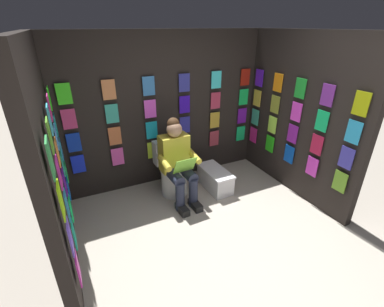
# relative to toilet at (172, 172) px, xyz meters

# --- Properties ---
(ground_plane) EXTENTS (30.00, 30.00, 0.00)m
(ground_plane) POSITION_rel_toilet_xyz_m (-0.11, 1.70, -0.33)
(ground_plane) COLOR #B2A899
(display_wall_back) EXTENTS (3.17, 0.14, 2.25)m
(display_wall_back) POSITION_rel_toilet_xyz_m (-0.11, -0.44, 0.80)
(display_wall_back) COLOR black
(display_wall_back) RESTS_ON ground
(display_wall_left) EXTENTS (0.14, 2.10, 2.25)m
(display_wall_left) POSITION_rel_toilet_xyz_m (-1.70, 0.66, 0.80)
(display_wall_left) COLOR black
(display_wall_left) RESTS_ON ground
(display_wall_right) EXTENTS (0.14, 2.10, 2.25)m
(display_wall_right) POSITION_rel_toilet_xyz_m (1.47, 0.66, 0.80)
(display_wall_right) COLOR black
(display_wall_right) RESTS_ON ground
(toilet) EXTENTS (0.41, 0.56, 0.77)m
(toilet) POSITION_rel_toilet_xyz_m (0.00, 0.00, 0.00)
(toilet) COLOR white
(toilet) RESTS_ON ground
(person_reading) EXTENTS (0.54, 0.69, 1.19)m
(person_reading) POSITION_rel_toilet_xyz_m (-0.01, 0.23, 0.27)
(person_reading) COLOR gold
(person_reading) RESTS_ON ground
(comic_longbox_near) EXTENTS (0.32, 0.66, 0.32)m
(comic_longbox_near) POSITION_rel_toilet_xyz_m (-0.62, 0.21, -0.17)
(comic_longbox_near) COLOR silver
(comic_longbox_near) RESTS_ON ground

